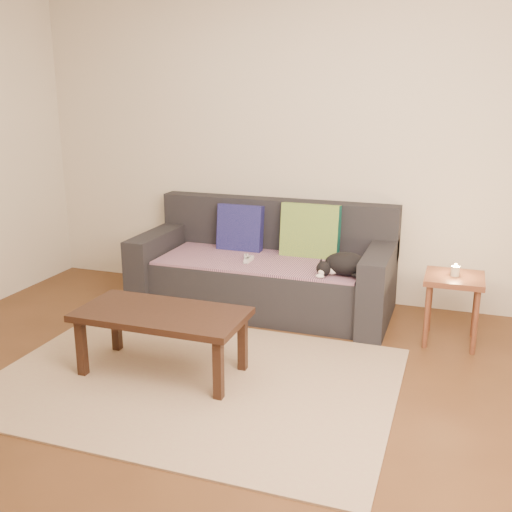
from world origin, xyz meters
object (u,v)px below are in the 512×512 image
at_px(wii_remote_b, 249,259).
at_px(side_table, 454,288).
at_px(coffee_table, 162,319).
at_px(cat, 344,264).
at_px(wii_remote_a, 246,258).
at_px(sofa, 265,272).

height_order(wii_remote_b, side_table, side_table).
bearing_deg(coffee_table, cat, 49.47).
bearing_deg(wii_remote_a, coffee_table, 153.66).
relative_size(cat, coffee_table, 0.37).
distance_m(sofa, side_table, 1.53).
bearing_deg(coffee_table, sofa, 80.55).
relative_size(sofa, coffee_table, 1.95).
height_order(sofa, coffee_table, sofa).
xyz_separation_m(wii_remote_b, side_table, (1.59, -0.09, -0.04)).
bearing_deg(wii_remote_b, sofa, -25.27).
bearing_deg(wii_remote_b, cat, -97.41).
bearing_deg(cat, coffee_table, -126.50).
bearing_deg(wii_remote_b, coffee_table, 173.49).
relative_size(cat, wii_remote_b, 2.64).
bearing_deg(wii_remote_a, cat, -121.38).
distance_m(wii_remote_a, coffee_table, 1.27).
distance_m(side_table, coffee_table, 2.08).
bearing_deg(wii_remote_a, wii_remote_b, -158.80).
xyz_separation_m(wii_remote_a, side_table, (1.62, -0.12, -0.04)).
relative_size(wii_remote_a, coffee_table, 0.14).
bearing_deg(sofa, wii_remote_b, -115.74).
relative_size(sofa, side_table, 4.14).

